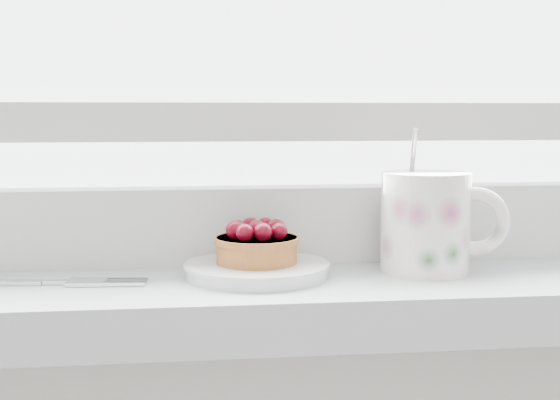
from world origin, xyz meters
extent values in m
cube|color=silver|center=(0.00, 1.90, 0.92)|extent=(1.60, 0.20, 0.04)
cube|color=silver|center=(0.00, 1.97, 0.97)|extent=(1.30, 0.05, 0.07)
cube|color=silver|center=(0.00, 1.97, 1.07)|extent=(1.30, 0.04, 0.04)
cylinder|color=silver|center=(-0.04, 1.90, 0.95)|extent=(0.12, 0.12, 0.01)
cylinder|color=#935020|center=(-0.04, 1.90, 0.96)|extent=(0.07, 0.07, 0.02)
cylinder|color=#935020|center=(-0.04, 1.90, 0.97)|extent=(0.07, 0.07, 0.01)
sphere|color=#440710|center=(-0.04, 1.90, 0.98)|extent=(0.02, 0.02, 0.02)
sphere|color=#440710|center=(-0.02, 1.90, 0.98)|extent=(0.02, 0.02, 0.02)
sphere|color=#440710|center=(-0.03, 1.91, 0.98)|extent=(0.02, 0.02, 0.02)
sphere|color=#440710|center=(-0.04, 1.91, 0.98)|extent=(0.02, 0.02, 0.02)
sphere|color=#440710|center=(-0.05, 1.91, 0.98)|extent=(0.01, 0.01, 0.01)
sphere|color=#440710|center=(-0.06, 1.89, 0.98)|extent=(0.02, 0.02, 0.02)
sphere|color=#440710|center=(-0.05, 1.88, 0.98)|extent=(0.01, 0.01, 0.01)
sphere|color=#440710|center=(-0.03, 1.88, 0.98)|extent=(0.02, 0.02, 0.02)
sphere|color=#440710|center=(-0.02, 1.89, 0.98)|extent=(0.01, 0.01, 0.01)
cylinder|color=white|center=(0.11, 1.90, 0.98)|extent=(0.09, 0.09, 0.09)
cylinder|color=black|center=(0.11, 1.90, 1.02)|extent=(0.07, 0.07, 0.01)
torus|color=white|center=(0.15, 1.89, 0.99)|extent=(0.06, 0.03, 0.06)
cylinder|color=silver|center=(0.10, 1.92, 1.04)|extent=(0.01, 0.02, 0.05)
cube|color=silver|center=(-0.20, 1.89, 0.94)|extent=(0.02, 0.01, 0.00)
cube|color=silver|center=(-0.18, 1.89, 0.94)|extent=(0.03, 0.03, 0.00)
cube|color=silver|center=(-0.15, 1.87, 0.94)|extent=(0.04, 0.01, 0.00)
cube|color=silver|center=(-0.15, 1.88, 0.94)|extent=(0.04, 0.01, 0.00)
cube|color=silver|center=(-0.15, 1.89, 0.94)|extent=(0.04, 0.01, 0.00)
cube|color=silver|center=(-0.15, 1.89, 0.94)|extent=(0.04, 0.01, 0.00)
camera|label=1|loc=(-0.10, 1.25, 1.08)|focal=50.00mm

